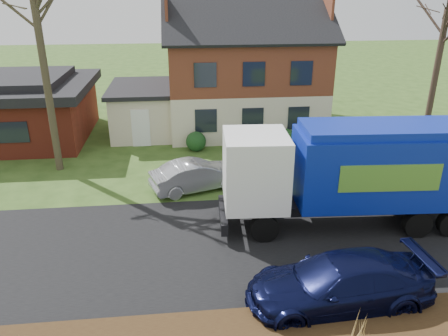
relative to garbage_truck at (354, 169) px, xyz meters
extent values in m
plane|color=#2C4818|center=(-4.09, -1.01, -2.24)|extent=(120.00, 120.00, 0.00)
cube|color=black|center=(-4.09, -1.01, -2.23)|extent=(80.00, 7.00, 0.02)
cube|color=beige|center=(-2.09, 12.99, -0.89)|extent=(9.00, 7.50, 2.70)
cube|color=#542818|center=(-2.09, 12.99, 1.86)|extent=(9.00, 7.50, 2.80)
cube|color=beige|center=(-8.29, 12.49, -0.94)|extent=(3.50, 5.50, 2.60)
cube|color=black|center=(-8.29, 12.49, 0.48)|extent=(3.90, 5.90, 0.24)
cube|color=maroon|center=(-16.09, 11.99, -0.84)|extent=(9.00, 7.50, 2.80)
cube|color=black|center=(-16.09, 11.99, 0.81)|extent=(9.80, 8.20, 0.50)
cube|color=black|center=(-16.09, 11.99, 1.26)|extent=(7.00, 6.00, 0.40)
cylinder|color=black|center=(-3.37, -0.83, -1.74)|extent=(1.02, 0.39, 1.00)
cylinder|color=black|center=(-3.26, 1.19, -1.74)|extent=(1.02, 0.39, 1.00)
cylinder|color=black|center=(2.10, -1.13, -1.74)|extent=(1.02, 0.39, 1.00)
cylinder|color=black|center=(2.21, 0.89, -1.74)|extent=(1.02, 0.39, 1.00)
cylinder|color=black|center=(3.46, 0.82, -1.74)|extent=(1.02, 0.39, 1.00)
cube|color=black|center=(0.05, 0.00, -1.43)|extent=(8.32, 1.61, 0.34)
cube|color=white|center=(-3.55, 0.20, 0.06)|extent=(2.34, 2.52, 2.60)
cube|color=black|center=(-4.61, 0.25, 0.21)|extent=(0.19, 2.12, 0.87)
cube|color=black|center=(-4.70, 0.26, -1.72)|extent=(0.37, 2.41, 0.43)
cube|color=#0C2193|center=(0.96, -0.05, 0.06)|extent=(6.18, 2.73, 2.60)
cube|color=#0C2193|center=(0.96, -0.05, 1.50)|extent=(5.88, 2.43, 0.29)
cube|color=#51892D|center=(0.75, -1.26, 0.16)|extent=(3.46, 0.23, 0.96)
cube|color=#51892D|center=(0.88, 1.17, 0.16)|extent=(3.46, 0.23, 0.96)
imported|color=#A7A9AF|center=(-5.49, 3.68, -1.58)|extent=(4.27, 2.63, 1.33)
imported|color=black|center=(-1.99, -4.39, -1.49)|extent=(5.28, 2.40, 1.50)
cylinder|color=#423A28|center=(-12.10, 6.72, 1.83)|extent=(0.34, 0.34, 8.14)
cylinder|color=#382A22|center=(7.84, 8.63, 1.43)|extent=(0.34, 0.34, 7.35)
cylinder|color=#3C2E24|center=(-0.98, 20.90, 1.96)|extent=(0.32, 0.32, 8.41)
cone|color=tan|center=(-2.06, -6.18, -1.51)|extent=(0.04, 0.04, 0.87)
cone|color=tan|center=(-2.20, -6.18, -1.51)|extent=(0.04, 0.04, 0.87)
cone|color=tan|center=(-1.92, -6.18, -1.51)|extent=(0.04, 0.04, 0.87)
cone|color=tan|center=(-2.06, -6.08, -1.51)|extent=(0.04, 0.04, 0.87)
cone|color=tan|center=(-2.06, -6.29, -1.51)|extent=(0.04, 0.04, 0.87)
camera|label=1|loc=(-6.20, -13.87, 6.04)|focal=35.00mm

